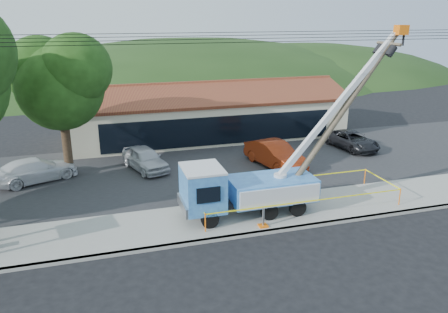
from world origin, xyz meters
TOP-DOWN VIEW (x-y plane):
  - ground at (0.00, 0.00)m, footprint 120.00×120.00m
  - curb at (0.00, 2.10)m, footprint 60.00×0.25m
  - sidewalk at (0.00, 4.00)m, footprint 60.00×4.00m
  - parking_lot at (0.00, 12.00)m, footprint 60.00×12.00m
  - strip_mall at (4.00, 19.98)m, footprint 22.50×8.53m
  - tree_lot at (-7.00, 13.00)m, footprint 6.30×5.60m
  - hill_west at (-15.00, 55.00)m, footprint 78.40×56.00m
  - hill_center at (10.00, 55.00)m, footprint 89.60×64.00m
  - hill_east at (30.00, 55.00)m, footprint 72.80×52.00m
  - utility_truck at (1.93, 4.17)m, footprint 11.58×3.68m
  - leaning_pole at (7.01, 4.19)m, footprint 6.60×1.87m
  - caution_tape at (4.78, 4.43)m, footprint 10.78×3.27m
  - car_silver at (-2.22, 12.52)m, footprint 3.08×4.73m
  - car_red at (6.22, 10.66)m, footprint 2.92×5.36m
  - car_white at (-8.93, 12.29)m, footprint 5.37×3.84m
  - car_dark at (13.46, 12.79)m, footprint 2.81×4.98m

SIDE VIEW (x-z plane):
  - ground at x=0.00m, z-range 0.00..0.00m
  - hill_west at x=-15.00m, z-range -14.00..14.00m
  - hill_center at x=10.00m, z-range -16.00..16.00m
  - hill_east at x=30.00m, z-range -13.00..13.00m
  - car_silver at x=-2.22m, z-range -0.75..0.75m
  - car_red at x=6.22m, z-range -0.84..0.84m
  - car_white at x=-8.93m, z-range -0.72..0.72m
  - car_dark at x=13.46m, z-range -0.66..0.66m
  - parking_lot at x=0.00m, z-range 0.00..0.10m
  - curb at x=0.00m, z-range 0.00..0.15m
  - sidewalk at x=0.00m, z-range 0.00..0.15m
  - caution_tape at x=4.78m, z-range 0.38..1.33m
  - utility_truck at x=1.93m, z-range -2.97..6.29m
  - strip_mall at x=4.00m, z-range -0.46..4.22m
  - leaning_pole at x=7.01m, z-range 0.50..9.70m
  - tree_lot at x=-7.00m, z-range 1.74..10.68m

